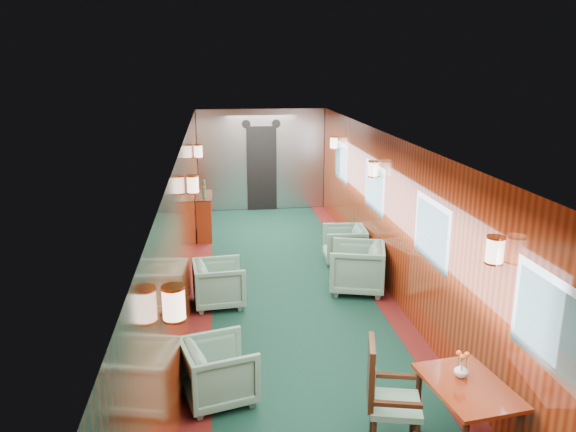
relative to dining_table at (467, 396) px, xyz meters
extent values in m
plane|color=black|center=(-1.07, 3.09, -0.58)|extent=(12.00, 12.00, 0.00)
cube|color=silver|center=(-1.07, 3.09, 1.77)|extent=(3.00, 12.00, 0.10)
cube|color=silver|center=(-1.07, 3.09, 1.78)|extent=(1.20, 12.00, 0.06)
cube|color=maroon|center=(-1.07, 9.09, 0.62)|extent=(3.00, 0.10, 2.40)
cube|color=maroon|center=(-2.57, 3.09, 0.62)|extent=(0.10, 12.00, 2.40)
cube|color=maroon|center=(0.43, 3.09, 0.62)|extent=(0.10, 12.00, 2.40)
cube|color=#400E0C|center=(-2.42, 3.09, -0.58)|extent=(0.30, 12.00, 0.01)
cube|color=#400E0C|center=(0.28, 3.09, -0.58)|extent=(0.30, 12.00, 0.01)
cube|color=#ADAEB4|center=(-1.07, 9.01, 0.62)|extent=(2.98, 0.12, 2.38)
cube|color=black|center=(-1.07, 8.93, 0.42)|extent=(0.70, 0.06, 2.00)
cylinder|color=black|center=(-1.42, 8.94, 1.47)|extent=(0.20, 0.04, 0.20)
cylinder|color=black|center=(-0.72, 8.94, 1.47)|extent=(0.20, 0.04, 0.20)
cube|color=#B2B3B9|center=(0.42, -0.41, 0.87)|extent=(0.02, 1.10, 0.80)
cube|color=#3E5A5D|center=(0.41, -0.41, 0.87)|extent=(0.01, 0.96, 0.66)
cube|color=#B2B3B9|center=(0.42, 2.09, 0.87)|extent=(0.02, 1.10, 0.80)
cube|color=#3E5A5D|center=(0.41, 2.09, 0.87)|extent=(0.01, 0.96, 0.66)
cube|color=#B2B3B9|center=(0.42, 4.59, 0.87)|extent=(0.02, 1.10, 0.80)
cube|color=#3E5A5D|center=(0.41, 4.59, 0.87)|extent=(0.01, 0.96, 0.66)
cube|color=#B2B3B9|center=(0.42, 7.09, 0.87)|extent=(0.02, 1.10, 0.80)
cube|color=#3E5A5D|center=(0.41, 7.09, 0.87)|extent=(0.01, 0.96, 0.66)
cylinder|color=#F6DBBF|center=(-2.47, -0.41, 1.22)|extent=(0.16, 0.16, 0.24)
cylinder|color=#D1853A|center=(-2.47, -0.41, 1.10)|extent=(0.17, 0.17, 0.02)
cylinder|color=#F6DBBF|center=(0.33, 0.39, 1.22)|extent=(0.16, 0.16, 0.24)
cylinder|color=#D1853A|center=(0.33, 0.39, 1.10)|extent=(0.17, 0.17, 0.02)
cylinder|color=#F6DBBF|center=(-2.47, 3.59, 1.22)|extent=(0.16, 0.16, 0.24)
cylinder|color=#D1853A|center=(-2.47, 3.59, 1.10)|extent=(0.17, 0.17, 0.02)
cylinder|color=#F6DBBF|center=(0.33, 4.39, 1.22)|extent=(0.16, 0.16, 0.24)
cylinder|color=#D1853A|center=(0.33, 4.39, 1.10)|extent=(0.17, 0.17, 0.02)
cylinder|color=#F6DBBF|center=(-2.47, 6.59, 1.22)|extent=(0.16, 0.16, 0.24)
cylinder|color=#D1853A|center=(-2.47, 6.59, 1.10)|extent=(0.17, 0.17, 0.02)
cylinder|color=#F6DBBF|center=(0.33, 7.39, 1.22)|extent=(0.16, 0.16, 0.24)
cylinder|color=#D1853A|center=(0.33, 7.39, 1.10)|extent=(0.17, 0.17, 0.02)
cube|color=maroon|center=(0.00, 0.00, 0.09)|extent=(0.76, 1.00, 0.04)
cylinder|color=black|center=(-0.31, 0.36, -0.25)|extent=(0.06, 0.06, 0.66)
cylinder|color=black|center=(0.21, 0.43, -0.25)|extent=(0.06, 0.06, 0.66)
cube|color=#204B3E|center=(-0.61, 0.13, -0.13)|extent=(0.55, 0.55, 0.06)
cube|color=black|center=(-0.84, 0.18, 0.19)|extent=(0.14, 0.41, 0.59)
cube|color=#204B3E|center=(-0.81, 0.18, 0.13)|extent=(0.09, 0.31, 0.36)
cube|color=black|center=(-0.67, -0.09, 0.03)|extent=(0.41, 0.14, 0.04)
cube|color=black|center=(-0.56, 0.35, 0.03)|extent=(0.41, 0.14, 0.04)
cylinder|color=black|center=(-0.75, 0.36, -0.37)|extent=(0.04, 0.04, 0.42)
cylinder|color=black|center=(-0.39, 0.27, -0.37)|extent=(0.04, 0.04, 0.42)
cube|color=maroon|center=(-2.41, 6.89, -0.15)|extent=(0.29, 0.96, 0.86)
cube|color=black|center=(-2.40, 6.89, 0.28)|extent=(0.31, 0.98, 0.02)
cylinder|color=#295331|center=(-2.39, 6.65, 0.40)|extent=(0.07, 0.07, 0.22)
cylinder|color=#295331|center=(-2.39, 6.99, 0.43)|extent=(0.06, 0.06, 0.28)
cylinder|color=#D1853A|center=(-2.39, 7.18, 0.38)|extent=(0.08, 0.08, 0.18)
imported|color=silver|center=(-0.01, 0.13, 0.18)|extent=(0.17, 0.17, 0.13)
imported|color=#204B3E|center=(-2.18, 1.13, -0.25)|extent=(0.87, 0.86, 0.65)
imported|color=#204B3E|center=(-2.16, 3.52, -0.25)|extent=(0.79, 0.77, 0.66)
imported|color=#204B3E|center=(-0.04, 3.79, -0.20)|extent=(1.01, 1.00, 0.75)
imported|color=#204B3E|center=(0.05, 5.03, -0.25)|extent=(0.78, 0.76, 0.66)
camera|label=1|loc=(-2.14, -4.13, 2.86)|focal=35.00mm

